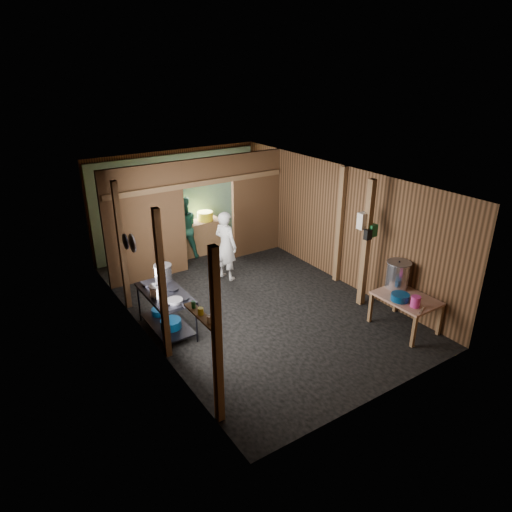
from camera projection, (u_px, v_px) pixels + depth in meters
floor at (251, 302)px, 9.50m from camera, size 4.50×7.00×0.00m
ceiling at (250, 178)px, 8.48m from camera, size 4.50×7.00×0.00m
wall_back at (176, 201)px, 11.68m from camera, size 4.50×0.00×2.60m
wall_front at (388, 321)px, 6.30m from camera, size 4.50×0.00×2.60m
wall_left at (140, 270)px, 7.86m from camera, size 0.00×7.00×2.60m
wall_right at (336, 223)px, 10.13m from camera, size 0.00×7.00×2.60m
partition_left at (145, 225)px, 10.01m from camera, size 1.85×0.10×2.60m
partition_right at (256, 204)px, 11.48m from camera, size 1.35×0.10×2.60m
partition_header at (207, 171)px, 10.42m from camera, size 1.30×0.10×0.60m
turquoise_panel at (178, 204)px, 11.65m from camera, size 4.40×0.06×2.50m
back_counter at (198, 237)px, 11.75m from camera, size 1.20×0.50×0.85m
wall_clock at (186, 178)px, 11.49m from camera, size 0.20×0.03×0.20m
post_left_a at (217, 339)px, 5.89m from camera, size 0.10×0.12×2.60m
post_left_b at (162, 286)px, 7.28m from camera, size 0.10×0.12×2.60m
post_left_c at (122, 247)px, 8.81m from camera, size 0.10×0.12×2.60m
post_right at (340, 226)px, 9.94m from camera, size 0.10×0.12×2.60m
post_free at (366, 245)px, 8.93m from camera, size 0.12×0.12×2.60m
cross_beam at (199, 183)px, 10.35m from camera, size 4.40×0.12×0.12m
pan_lid_big at (132, 243)px, 8.05m from camera, size 0.03×0.34×0.34m
pan_lid_small at (125, 242)px, 8.39m from camera, size 0.03×0.30×0.30m
wall_shelf at (201, 315)px, 6.25m from camera, size 0.14×0.80×0.03m
jar_white at (209, 319)px, 6.03m from camera, size 0.07×0.07×0.10m
jar_yellow at (201, 311)px, 6.23m from camera, size 0.08×0.08×0.10m
jar_green at (193, 305)px, 6.40m from camera, size 0.06×0.06×0.10m
bag_white at (364, 221)px, 8.77m from camera, size 0.22×0.15×0.32m
bag_green at (373, 230)px, 8.80m from camera, size 0.16×0.12×0.24m
bag_black at (368, 235)px, 8.73m from camera, size 0.14×0.10×0.20m
gas_range at (167, 312)px, 8.32m from camera, size 0.70×1.36×0.80m
prep_table at (404, 313)px, 8.45m from camera, size 0.79×1.08×0.64m
stove_pot_large at (163, 273)px, 8.54m from camera, size 0.35×0.35×0.34m
stove_pot_med at (157, 292)px, 7.98m from camera, size 0.32×0.32×0.23m
frying_pan at (175, 301)px, 7.82m from camera, size 0.37×0.55×0.07m
blue_tub_front at (171, 324)px, 8.26m from camera, size 0.38×0.38×0.16m
blue_tub_back at (159, 312)px, 8.70m from camera, size 0.28×0.28×0.11m
stock_pot at (398, 275)px, 8.62m from camera, size 0.59×0.59×0.53m
wash_basin at (400, 297)px, 8.20m from camera, size 0.34×0.34×0.12m
pink_bucket at (416, 302)px, 7.97m from camera, size 0.19×0.19×0.20m
knife at (422, 310)px, 7.89m from camera, size 0.29×0.16×0.01m
yellow_tub at (205, 216)px, 11.65m from camera, size 0.40×0.40×0.22m
red_cup at (189, 220)px, 11.44m from camera, size 0.13×0.13×0.15m
cook at (226, 246)px, 10.23m from camera, size 0.54×0.67×1.59m
worker_back at (183, 228)px, 11.33m from camera, size 0.90×0.78×1.58m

